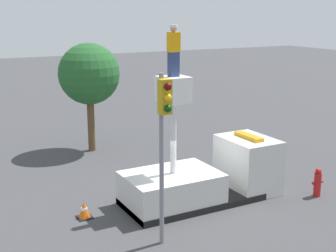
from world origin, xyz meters
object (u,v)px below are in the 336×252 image
worker (174,51)px  traffic_cone_rear (84,210)px  tree_left_bg (89,74)px  traffic_light_pole (164,127)px  bucket_truck (205,177)px  fire_hydrant (318,183)px

worker → traffic_cone_rear: (-3.20, 0.58, -5.39)m
worker → traffic_cone_rear: worker is taller
traffic_cone_rear → tree_left_bg: (2.97, 7.58, 3.65)m
tree_left_bg → traffic_cone_rear: bearing=-111.4°
worker → traffic_light_pole: size_ratio=0.33×
bucket_truck → worker: (-1.38, 0.00, 4.77)m
bucket_truck → tree_left_bg: 8.85m
bucket_truck → traffic_cone_rear: bucket_truck is taller
bucket_truck → traffic_cone_rear: size_ratio=10.37×
bucket_truck → worker: bearing=180.0°
traffic_cone_rear → bucket_truck: bearing=-7.2°
bucket_truck → traffic_cone_rear: bearing=172.8°
traffic_light_pole → tree_left_bg: 10.70m
fire_hydrant → tree_left_bg: size_ratio=0.21×
traffic_light_pole → fire_hydrant: traffic_light_pole is taller
tree_left_bg → worker: bearing=-88.3°
bucket_truck → fire_hydrant: size_ratio=5.35×
bucket_truck → tree_left_bg: size_ratio=1.10×
bucket_truck → traffic_cone_rear: 4.66m
bucket_truck → fire_hydrant: 4.39m
bucket_truck → worker: size_ratio=3.46×
bucket_truck → tree_left_bg: bearing=101.2°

